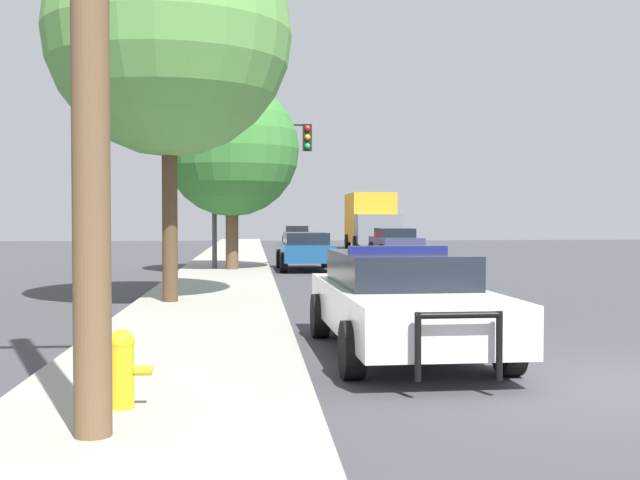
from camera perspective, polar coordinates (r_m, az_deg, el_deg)
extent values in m
plane|color=#3D3D42|center=(9.57, 21.69, -9.58)|extent=(110.00, 110.00, 0.00)
cube|color=#99968C|center=(8.63, -10.82, -10.29)|extent=(3.00, 110.00, 0.13)
cube|color=white|center=(10.86, 5.83, -4.81)|extent=(2.04, 5.17, 0.58)
cube|color=black|center=(11.07, 5.55, -2.03)|extent=(1.70, 2.71, 0.44)
cylinder|color=black|center=(9.64, 13.29, -7.40)|extent=(0.26, 0.68, 0.67)
cylinder|color=black|center=(9.19, 2.30, -7.81)|extent=(0.26, 0.68, 0.67)
cylinder|color=black|center=(12.65, 8.37, -5.23)|extent=(0.26, 0.68, 0.67)
cylinder|color=black|center=(12.30, 0.00, -5.41)|extent=(0.26, 0.68, 0.67)
cylinder|color=black|center=(8.43, 12.63, -7.33)|extent=(0.07, 0.07, 0.70)
cylinder|color=black|center=(8.19, 6.97, -7.56)|extent=(0.07, 0.07, 0.70)
cylinder|color=black|center=(8.26, 9.85, -5.28)|extent=(0.90, 0.10, 0.07)
cube|color=navy|center=(11.05, 5.55, -0.65)|extent=(1.36, 0.24, 0.09)
cube|color=navy|center=(11.10, 10.62, -4.54)|extent=(0.12, 3.68, 0.16)
cylinder|color=gold|center=(7.49, -13.94, -9.44)|extent=(0.23, 0.23, 0.56)
sphere|color=gold|center=(7.44, -13.96, -7.10)|extent=(0.24, 0.24, 0.24)
cylinder|color=gold|center=(7.51, -15.41, -8.98)|extent=(0.16, 0.09, 0.09)
cylinder|color=gold|center=(7.45, -12.47, -9.05)|extent=(0.16, 0.09, 0.09)
cylinder|color=#424247|center=(27.05, -7.52, 3.28)|extent=(0.16, 0.16, 5.00)
cylinder|color=#424247|center=(27.20, -4.23, 8.24)|extent=(3.12, 0.11, 0.11)
cube|color=black|center=(27.21, -0.91, 7.29)|extent=(0.30, 0.24, 0.90)
sphere|color=red|center=(27.11, -0.90, 7.95)|extent=(0.20, 0.20, 0.20)
sphere|color=orange|center=(27.08, -0.90, 7.32)|extent=(0.20, 0.20, 0.20)
sphere|color=green|center=(27.05, -0.90, 6.69)|extent=(0.20, 0.20, 0.20)
cube|color=navy|center=(27.94, -1.05, -0.86)|extent=(1.76, 4.19, 0.58)
cube|color=black|center=(27.71, -1.02, 0.13)|extent=(1.49, 2.19, 0.40)
cylinder|color=black|center=(29.18, -2.88, -1.33)|extent=(0.25, 0.68, 0.68)
cylinder|color=black|center=(29.31, 0.35, -1.31)|extent=(0.25, 0.68, 0.68)
cylinder|color=black|center=(26.61, -2.60, -1.61)|extent=(0.25, 0.68, 0.68)
cylinder|color=black|center=(26.75, 0.95, -1.59)|extent=(0.25, 0.68, 0.68)
cube|color=#333856|center=(36.62, 5.39, -0.26)|extent=(1.80, 4.61, 0.61)
cube|color=black|center=(36.84, 5.32, 0.53)|extent=(1.54, 2.40, 0.40)
cylinder|color=black|center=(35.41, 7.19, -0.82)|extent=(0.24, 0.67, 0.67)
cylinder|color=black|center=(35.08, 4.42, -0.84)|extent=(0.24, 0.67, 0.67)
cylinder|color=black|center=(38.20, 6.28, -0.64)|extent=(0.24, 0.67, 0.67)
cylinder|color=black|center=(37.89, 3.70, -0.65)|extent=(0.24, 0.67, 0.67)
cube|color=maroon|center=(52.91, -1.64, 0.29)|extent=(1.92, 4.26, 0.55)
cube|color=black|center=(52.69, -1.64, 0.80)|extent=(1.57, 2.25, 0.40)
cylinder|color=black|center=(54.22, -2.52, 0.04)|extent=(0.28, 0.69, 0.68)
cylinder|color=black|center=(54.22, -0.76, 0.04)|extent=(0.28, 0.69, 0.68)
cylinder|color=black|center=(51.63, -2.56, -0.04)|extent=(0.28, 0.69, 0.68)
cylinder|color=black|center=(51.63, -0.72, -0.04)|extent=(0.28, 0.69, 0.68)
cube|color=slate|center=(42.47, 4.16, 0.78)|extent=(2.38, 1.87, 1.57)
cube|color=orange|center=(45.73, 3.55, 1.59)|extent=(2.41, 4.77, 2.77)
cylinder|color=black|center=(42.86, 5.66, -0.27)|extent=(0.29, 0.86, 0.86)
cylinder|color=black|center=(42.52, 2.58, -0.28)|extent=(0.29, 0.86, 0.86)
cylinder|color=black|center=(46.80, 4.80, -0.11)|extent=(0.29, 0.86, 0.86)
cylinder|color=black|center=(46.49, 1.98, -0.12)|extent=(0.29, 0.86, 0.86)
cylinder|color=#4C3823|center=(16.53, -10.64, 2.69)|extent=(0.31, 0.31, 4.06)
sphere|color=#5B9947|center=(16.94, -10.70, 14.25)|extent=(4.97, 4.97, 4.97)
cylinder|color=brown|center=(26.60, -6.28, 0.88)|extent=(0.42, 0.42, 2.74)
sphere|color=#387A33|center=(26.69, -6.30, 6.44)|extent=(4.43, 4.43, 4.43)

